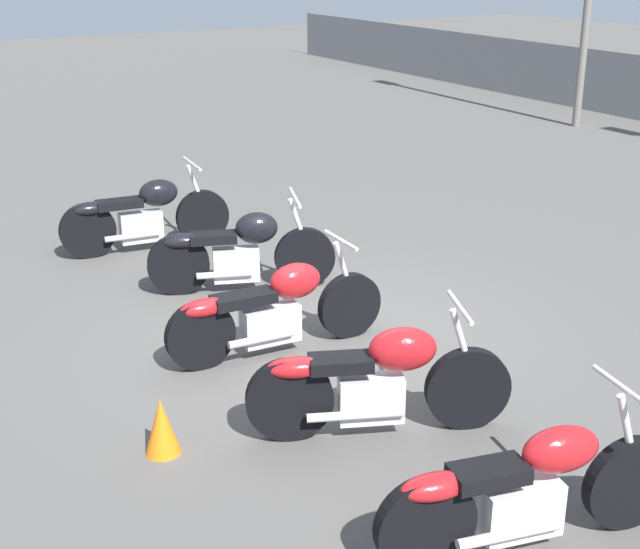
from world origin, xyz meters
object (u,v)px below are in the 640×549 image
object	(u,v)px
motorcycle_slot_4	(527,490)
traffic_cone_far	(162,426)
motorcycle_slot_3	(377,380)
motorcycle_slot_2	(274,309)
motorcycle_slot_0	(143,215)
motorcycle_slot_1	(239,251)

from	to	relation	value
motorcycle_slot_4	traffic_cone_far	xyz separation A→B (m)	(-2.19, -1.50, -0.20)
motorcycle_slot_3	motorcycle_slot_2	bearing A→B (deg)	-156.91
motorcycle_slot_0	traffic_cone_far	distance (m)	4.74
motorcycle_slot_0	traffic_cone_far	xyz separation A→B (m)	(4.48, -1.54, -0.22)
motorcycle_slot_2	motorcycle_slot_4	world-z (taller)	motorcycle_slot_4
traffic_cone_far	motorcycle_slot_2	bearing A→B (deg)	125.80
motorcycle_slot_2	motorcycle_slot_3	world-z (taller)	motorcycle_slot_3
motorcycle_slot_0	traffic_cone_far	size ratio (longest dim) A/B	4.70
motorcycle_slot_0	motorcycle_slot_2	bearing A→B (deg)	6.18
motorcycle_slot_0	motorcycle_slot_4	xyz separation A→B (m)	(6.67, -0.04, -0.02)
motorcycle_slot_0	motorcycle_slot_1	distance (m)	1.86
motorcycle_slot_3	motorcycle_slot_4	bearing A→B (deg)	23.43
motorcycle_slot_1	motorcycle_slot_3	size ratio (longest dim) A/B	1.01
motorcycle_slot_3	traffic_cone_far	world-z (taller)	motorcycle_slot_3
motorcycle_slot_4	motorcycle_slot_3	bearing A→B (deg)	-167.05
motorcycle_slot_1	motorcycle_slot_0	bearing A→B (deg)	-146.24
motorcycle_slot_0	motorcycle_slot_4	distance (m)	6.67
motorcycle_slot_0	motorcycle_slot_3	size ratio (longest dim) A/B	1.09
motorcycle_slot_1	motorcycle_slot_3	xyz separation A→B (m)	(3.24, -0.44, 0.01)
motorcycle_slot_0	motorcycle_slot_2	distance (m)	3.39
motorcycle_slot_3	motorcycle_slot_4	distance (m)	1.62
motorcycle_slot_3	motorcycle_slot_4	size ratio (longest dim) A/B	0.95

